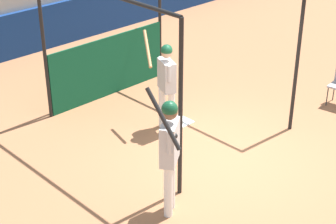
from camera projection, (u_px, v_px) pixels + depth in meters
ground_plane at (230, 156)px, 10.05m from camera, size 60.00×60.00×0.00m
outfield_wall at (23, 34)px, 14.19m from camera, size 24.00×0.12×1.16m
batting_cage at (130, 47)px, 11.29m from camera, size 3.12×3.76×2.96m
home_plate at (179, 122)px, 11.20m from camera, size 0.44×0.44×0.02m
player_batter at (166, 79)px, 10.51m from camera, size 0.57×0.91×1.86m
player_waiting at (170, 147)px, 8.09m from camera, size 0.67×0.72×2.21m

